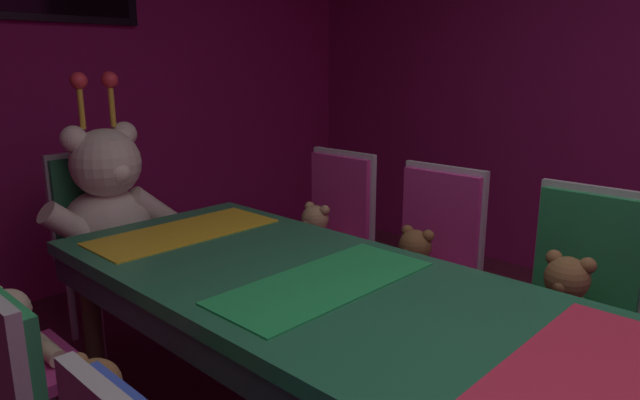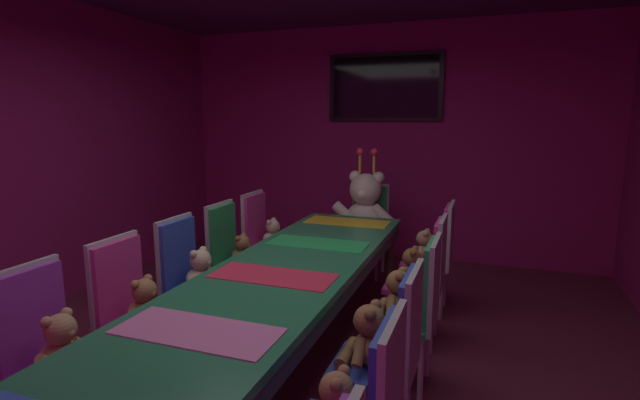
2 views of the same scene
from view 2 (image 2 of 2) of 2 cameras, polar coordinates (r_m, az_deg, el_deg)
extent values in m
plane|color=#591E33|center=(3.26, -5.46, -21.56)|extent=(7.90, 7.90, 0.00)
cube|color=#8C1959|center=(5.84, 7.90, 6.95)|extent=(5.20, 0.12, 2.80)
cube|color=#26724C|center=(2.95, -5.70, -9.65)|extent=(0.90, 3.78, 0.05)
cube|color=#33333F|center=(2.98, -5.67, -11.01)|extent=(0.88, 3.70, 0.10)
cylinder|color=#4C3826|center=(4.50, 8.36, -7.70)|extent=(0.07, 0.07, 0.69)
cylinder|color=#4C3826|center=(4.70, -0.89, -6.81)|extent=(0.07, 0.07, 0.69)
cube|color=pink|center=(2.30, -14.64, -15.12)|extent=(0.77, 0.32, 0.01)
cube|color=#E52D4C|center=(2.94, -5.70, -9.14)|extent=(0.77, 0.32, 0.01)
cube|color=green|center=(3.65, -0.26, -5.27)|extent=(0.77, 0.32, 0.01)
cube|color=yellow|center=(4.39, 3.34, -2.65)|extent=(0.77, 0.32, 0.01)
cube|color=purple|center=(2.82, -28.77, -18.00)|extent=(0.40, 0.40, 0.04)
cube|color=purple|center=(2.84, -31.71, -12.08)|extent=(0.05, 0.38, 0.50)
cube|color=#B2B2B7|center=(2.86, -31.98, -11.99)|extent=(0.03, 0.41, 0.55)
cylinder|color=#B2B2B7|center=(3.13, -28.15, -19.86)|extent=(0.04, 0.04, 0.42)
ellipsoid|color=tan|center=(2.77, -28.96, -16.09)|extent=(0.19, 0.19, 0.15)
sphere|color=tan|center=(2.71, -28.97, -13.54)|extent=(0.15, 0.15, 0.15)
sphere|color=tan|center=(2.67, -28.19, -14.03)|extent=(0.06, 0.06, 0.06)
sphere|color=tan|center=(2.73, -28.40, -11.97)|extent=(0.06, 0.06, 0.06)
sphere|color=tan|center=(2.66, -30.27, -12.70)|extent=(0.06, 0.06, 0.06)
cylinder|color=tan|center=(2.80, -26.92, -15.34)|extent=(0.05, 0.14, 0.13)
cylinder|color=tan|center=(2.69, -29.99, -16.70)|extent=(0.05, 0.14, 0.13)
cylinder|color=tan|center=(2.74, -26.23, -17.37)|extent=(0.07, 0.14, 0.07)
cylinder|color=tan|center=(2.68, -27.85, -18.15)|extent=(0.07, 0.14, 0.07)
cube|color=#CC338C|center=(3.17, -20.49, -14.15)|extent=(0.40, 0.40, 0.04)
cube|color=#CC338C|center=(3.19, -23.29, -9.01)|extent=(0.05, 0.38, 0.50)
cube|color=#B2B2B7|center=(3.21, -23.58, -8.94)|extent=(0.03, 0.41, 0.55)
cylinder|color=#B2B2B7|center=(3.29, -16.13, -17.42)|extent=(0.04, 0.04, 0.42)
cylinder|color=#B2B2B7|center=(3.07, -19.82, -19.74)|extent=(0.04, 0.04, 0.42)
cylinder|color=#B2B2B7|center=(3.48, -20.59, -16.15)|extent=(0.04, 0.04, 0.42)
cylinder|color=#B2B2B7|center=(3.27, -24.39, -18.17)|extent=(0.04, 0.04, 0.42)
ellipsoid|color=#9E7247|center=(3.14, -20.61, -12.47)|extent=(0.18, 0.18, 0.15)
sphere|color=#9E7247|center=(3.08, -20.53, -10.24)|extent=(0.15, 0.15, 0.15)
sphere|color=tan|center=(3.05, -19.79, -10.60)|extent=(0.05, 0.05, 0.05)
sphere|color=#9E7247|center=(3.11, -20.16, -8.94)|extent=(0.05, 0.05, 0.05)
sphere|color=#9E7247|center=(3.03, -21.51, -9.52)|extent=(0.05, 0.05, 0.05)
cylinder|color=#9E7247|center=(3.17, -19.00, -11.82)|extent=(0.05, 0.13, 0.12)
cylinder|color=#9E7247|center=(3.04, -21.21, -12.91)|extent=(0.05, 0.13, 0.12)
cylinder|color=#9E7247|center=(3.12, -18.23, -13.45)|extent=(0.06, 0.14, 0.06)
cylinder|color=#9E7247|center=(3.05, -19.38, -14.06)|extent=(0.06, 0.14, 0.06)
cube|color=#2D47B2|center=(3.63, -14.32, -10.73)|extent=(0.40, 0.40, 0.04)
cube|color=#2D47B2|center=(3.64, -16.86, -6.29)|extent=(0.05, 0.38, 0.50)
cube|color=#B2B2B7|center=(3.66, -17.14, -6.24)|extent=(0.03, 0.41, 0.55)
cylinder|color=#B2B2B7|center=(3.76, -10.68, -13.63)|extent=(0.04, 0.04, 0.42)
cylinder|color=#B2B2B7|center=(3.51, -13.41, -15.49)|extent=(0.04, 0.04, 0.42)
cylinder|color=#B2B2B7|center=(3.92, -14.82, -12.77)|extent=(0.04, 0.04, 0.42)
cylinder|color=#B2B2B7|center=(3.68, -17.72, -14.44)|extent=(0.04, 0.04, 0.42)
ellipsoid|color=beige|center=(3.59, -14.39, -9.16)|extent=(0.19, 0.19, 0.16)
sphere|color=beige|center=(3.54, -14.26, -7.07)|extent=(0.16, 0.16, 0.16)
sphere|color=#FDDCAD|center=(3.51, -13.53, -7.36)|extent=(0.06, 0.06, 0.06)
sphere|color=beige|center=(3.58, -14.01, -5.89)|extent=(0.06, 0.06, 0.06)
sphere|color=beige|center=(3.49, -15.07, -6.37)|extent=(0.06, 0.06, 0.06)
cylinder|color=beige|center=(3.64, -13.02, -8.58)|extent=(0.05, 0.14, 0.13)
cylinder|color=beige|center=(3.49, -14.75, -9.48)|extent=(0.05, 0.14, 0.13)
cylinder|color=beige|center=(3.58, -12.19, -10.00)|extent=(0.07, 0.14, 0.07)
cylinder|color=beige|center=(3.50, -13.09, -10.51)|extent=(0.07, 0.14, 0.07)
cube|color=#268C4C|center=(4.12, -9.49, -7.98)|extent=(0.40, 0.40, 0.04)
cube|color=#268C4C|center=(4.14, -11.78, -4.11)|extent=(0.05, 0.38, 0.50)
cube|color=#B2B2B7|center=(4.15, -12.03, -4.08)|extent=(0.03, 0.41, 0.55)
cylinder|color=#B2B2B7|center=(4.26, -6.42, -10.58)|extent=(0.04, 0.04, 0.42)
cylinder|color=#B2B2B7|center=(4.00, -8.49, -12.06)|extent=(0.04, 0.04, 0.42)
cylinder|color=#B2B2B7|center=(4.41, -10.22, -9.98)|extent=(0.04, 0.04, 0.42)
cylinder|color=#B2B2B7|center=(4.15, -12.46, -11.34)|extent=(0.04, 0.04, 0.42)
ellipsoid|color=olive|center=(4.10, -9.53, -6.75)|extent=(0.17, 0.17, 0.13)
sphere|color=olive|center=(4.06, -9.40, -5.15)|extent=(0.13, 0.13, 0.13)
sphere|color=#AE7747|center=(4.04, -8.83, -5.36)|extent=(0.05, 0.05, 0.05)
sphere|color=olive|center=(4.09, -9.26, -4.29)|extent=(0.05, 0.05, 0.05)
sphere|color=olive|center=(4.01, -9.95, -4.62)|extent=(0.05, 0.05, 0.05)
cylinder|color=olive|center=(4.15, -8.56, -6.32)|extent=(0.05, 0.12, 0.11)
cylinder|color=olive|center=(4.01, -9.69, -6.93)|extent=(0.05, 0.12, 0.11)
cylinder|color=olive|center=(4.10, -7.88, -7.35)|extent=(0.06, 0.12, 0.06)
cylinder|color=olive|center=(4.02, -8.46, -7.70)|extent=(0.06, 0.12, 0.06)
cube|color=#CC338C|center=(4.64, -5.86, -5.85)|extent=(0.40, 0.40, 0.04)
cube|color=#CC338C|center=(4.65, -7.92, -2.42)|extent=(0.05, 0.38, 0.50)
cube|color=#B2B2B7|center=(4.66, -8.16, -2.40)|extent=(0.03, 0.41, 0.55)
cylinder|color=#B2B2B7|center=(4.78, -3.23, -8.21)|extent=(0.04, 0.04, 0.42)
cylinder|color=#B2B2B7|center=(4.51, -4.84, -9.39)|extent=(0.04, 0.04, 0.42)
cylinder|color=#B2B2B7|center=(4.91, -6.70, -7.77)|extent=(0.04, 0.04, 0.42)
cylinder|color=#B2B2B7|center=(4.64, -8.48, -8.88)|extent=(0.04, 0.04, 0.42)
ellipsoid|color=beige|center=(4.61, -5.88, -4.71)|extent=(0.17, 0.17, 0.14)
sphere|color=beige|center=(4.58, -5.74, -3.22)|extent=(0.14, 0.14, 0.14)
sphere|color=#FDDCAD|center=(4.56, -5.20, -3.39)|extent=(0.05, 0.05, 0.05)
sphere|color=beige|center=(4.62, -5.64, -2.44)|extent=(0.05, 0.05, 0.05)
sphere|color=beige|center=(4.53, -6.21, -2.71)|extent=(0.05, 0.05, 0.05)
cylinder|color=beige|center=(4.67, -5.03, -4.33)|extent=(0.05, 0.12, 0.11)
cylinder|color=beige|center=(4.52, -5.95, -4.84)|extent=(0.05, 0.12, 0.11)
cylinder|color=beige|center=(4.62, -4.37, -5.26)|extent=(0.06, 0.13, 0.06)
cylinder|color=beige|center=(4.54, -4.84, -5.54)|extent=(0.06, 0.13, 0.06)
cube|color=#2D47B2|center=(1.91, 8.01, -21.59)|extent=(0.05, 0.38, 0.50)
cube|color=#B2B2B7|center=(1.91, 8.69, -21.67)|extent=(0.03, 0.41, 0.55)
sphere|color=#9E7247|center=(1.98, 1.99, -21.98)|extent=(0.14, 0.14, 0.14)
sphere|color=tan|center=(1.99, 0.60, -22.00)|extent=(0.05, 0.05, 0.05)
sphere|color=#9E7247|center=(1.90, 1.95, -21.52)|extent=(0.05, 0.05, 0.05)
sphere|color=#9E7247|center=(1.99, 2.93, -20.03)|extent=(0.05, 0.05, 0.05)
cube|color=#2D47B2|center=(2.57, 6.31, -19.55)|extent=(0.40, 0.40, 0.04)
cube|color=#2D47B2|center=(2.42, 10.72, -14.49)|extent=(0.05, 0.38, 0.50)
cube|color=#B2B2B7|center=(2.42, 11.24, -14.54)|extent=(0.03, 0.41, 0.55)
cylinder|color=#B2B2B7|center=(2.80, 10.50, -22.47)|extent=(0.04, 0.04, 0.42)
cylinder|color=#B2B2B7|center=(2.86, 3.68, -21.59)|extent=(0.04, 0.04, 0.42)
ellipsoid|color=olive|center=(2.52, 6.36, -17.39)|extent=(0.20, 0.20, 0.16)
sphere|color=olive|center=(2.46, 6.02, -14.33)|extent=(0.16, 0.16, 0.16)
sphere|color=#AE7747|center=(2.48, 4.73, -14.43)|extent=(0.06, 0.06, 0.06)
sphere|color=olive|center=(2.38, 6.11, -13.62)|extent=(0.06, 0.06, 0.06)
sphere|color=olive|center=(2.49, 6.79, -12.54)|extent=(0.06, 0.06, 0.06)
cylinder|color=olive|center=(2.43, 4.79, -17.98)|extent=(0.06, 0.14, 0.13)
cylinder|color=olive|center=(2.61, 5.99, -15.98)|extent=(0.06, 0.14, 0.13)
cylinder|color=olive|center=(2.53, 2.98, -18.62)|extent=(0.07, 0.15, 0.07)
cylinder|color=olive|center=(2.62, 3.69, -17.55)|extent=(0.07, 0.15, 0.07)
cube|color=#268C4C|center=(3.11, 9.69, -14.12)|extent=(0.40, 0.40, 0.04)
cube|color=#268C4C|center=(2.99, 13.28, -9.71)|extent=(0.05, 0.38, 0.50)
cube|color=#B2B2B7|center=(2.99, 13.70, -9.75)|extent=(0.03, 0.41, 0.55)
cylinder|color=#B2B2B7|center=(3.34, 12.90, -16.89)|extent=(0.04, 0.04, 0.42)
cylinder|color=#B2B2B7|center=(3.06, 12.12, -19.54)|extent=(0.04, 0.04, 0.42)
cylinder|color=#B2B2B7|center=(3.38, 7.29, -16.33)|extent=(0.04, 0.04, 0.42)
cylinder|color=#B2B2B7|center=(3.10, 5.93, -18.85)|extent=(0.04, 0.04, 0.42)
ellipsoid|color=olive|center=(3.07, 9.75, -12.33)|extent=(0.19, 0.19, 0.16)
sphere|color=olive|center=(3.02, 9.50, -9.84)|extent=(0.16, 0.16, 0.16)
sphere|color=#AE7747|center=(3.04, 8.50, -9.95)|extent=(0.06, 0.06, 0.06)
sphere|color=olive|center=(2.95, 9.66, -9.17)|extent=(0.06, 0.06, 0.06)
sphere|color=olive|center=(3.06, 10.05, -8.47)|extent=(0.06, 0.06, 0.06)
cylinder|color=olive|center=(2.98, 8.64, -12.66)|extent=(0.05, 0.14, 0.13)
cylinder|color=olive|center=(3.16, 9.35, -11.35)|extent=(0.05, 0.14, 0.13)
cylinder|color=olive|center=(3.07, 7.15, -13.35)|extent=(0.07, 0.15, 0.07)
cylinder|color=olive|center=(3.16, 7.57, -12.64)|extent=(0.07, 0.15, 0.07)
cube|color=#CC338C|center=(3.70, 11.20, -10.21)|extent=(0.40, 0.40, 0.04)
cube|color=#CC338C|center=(3.59, 14.20, -6.39)|extent=(0.05, 0.38, 0.50)
cube|color=#B2B2B7|center=(3.59, 14.55, -6.41)|extent=(0.03, 0.41, 0.55)
cylinder|color=#B2B2B7|center=(3.91, 13.83, -12.77)|extent=(0.04, 0.04, 0.42)
cylinder|color=#B2B2B7|center=(3.62, 13.26, -14.68)|extent=(0.04, 0.04, 0.42)
cylinder|color=#B2B2B7|center=(3.95, 9.10, -12.36)|extent=(0.04, 0.04, 0.42)
cylinder|color=#B2B2B7|center=(3.66, 8.13, -14.20)|extent=(0.04, 0.04, 0.42)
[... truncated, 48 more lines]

